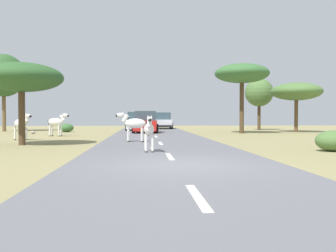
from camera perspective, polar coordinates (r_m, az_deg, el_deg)
name	(u,v)px	position (r m, az deg, el deg)	size (l,w,h in m)	color
ground_plane	(182,166)	(10.02, 2.22, -6.27)	(90.00, 90.00, 0.00)	#8E8456
road	(175,166)	(10.00, 1.14, -6.14)	(6.00, 64.00, 0.05)	slate
lane_markings	(179,170)	(9.01, 1.71, -6.80)	(0.16, 56.00, 0.01)	silver
zebra_0	(149,130)	(13.58, -2.94, -0.60)	(0.39, 1.44, 1.36)	silver
zebra_1	(57,122)	(26.36, -16.86, 0.57)	(1.63, 0.92, 1.62)	silver
zebra_2	(21,124)	(22.53, -21.75, 0.31)	(1.39, 1.25, 1.57)	silver
zebra_3	(134,124)	(18.98, -5.35, 0.34)	(1.65, 0.59, 1.56)	silver
car_0	(146,123)	(30.02, -3.46, 0.51)	(2.20, 4.43, 1.74)	red
car_1	(163,121)	(39.88, -0.81, 0.75)	(2.08, 4.37, 1.74)	silver
car_2	(137,122)	(35.17, -4.76, 0.64)	(2.20, 4.43, 1.74)	silver
tree_0	(296,92)	(33.96, 19.26, 5.03)	(4.39, 4.39, 4.30)	brown
tree_3	(242,74)	(30.48, 11.37, 7.91)	(4.38, 4.38, 5.60)	#4C3823
tree_4	(259,93)	(38.40, 13.94, 5.03)	(2.84, 2.84, 5.21)	#4C3823
tree_6	(21,78)	(18.80, -21.76, 6.95)	(3.89, 3.89, 3.88)	#4C3823
tree_7	(4,76)	(36.90, -24.11, 7.13)	(3.87, 3.87, 7.03)	brown
bush_0	(333,141)	(15.68, 24.19, -2.10)	(1.36, 1.23, 0.82)	#4C7038
bush_3	(67,128)	(33.36, -15.44, -0.27)	(1.23, 1.11, 0.74)	#386633
rock_0	(33,132)	(30.98, -20.19, -0.91)	(0.39, 0.39, 0.22)	#A89E8C
rock_1	(327,135)	(24.72, 23.47, -1.30)	(0.64, 0.67, 0.42)	gray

